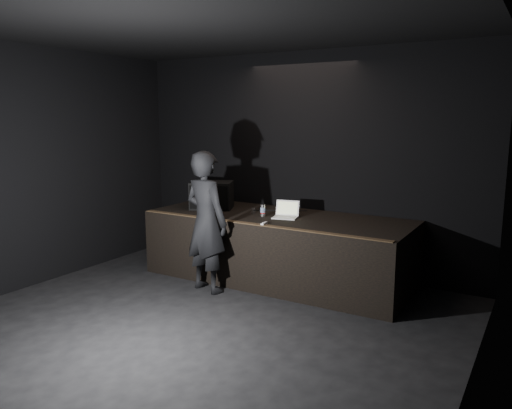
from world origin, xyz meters
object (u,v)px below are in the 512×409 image
object	(u,v)px
stage_riser	(278,248)
stage_monitor	(212,195)
person	(206,222)
laptop	(286,213)
beer_can	(263,210)

from	to	relation	value
stage_riser	stage_monitor	bearing A→B (deg)	-179.13
stage_riser	stage_monitor	distance (m)	1.42
person	laptop	bearing A→B (deg)	-120.38
stage_monitor	beer_can	bearing A→B (deg)	-31.63
stage_monitor	person	world-z (taller)	person
stage_monitor	laptop	world-z (taller)	stage_monitor
stage_monitor	person	xyz separation A→B (m)	(0.57, -0.93, -0.21)
laptop	beer_can	distance (m)	0.36
stage_riser	stage_monitor	world-z (taller)	stage_monitor
stage_monitor	beer_can	distance (m)	1.06
beer_can	person	size ratio (longest dim) A/B	0.09
stage_riser	laptop	xyz separation A→B (m)	(0.16, -0.05, 0.56)
stage_monitor	person	distance (m)	1.11
beer_can	person	world-z (taller)	person
stage_monitor	laptop	size ratio (longest dim) A/B	1.92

